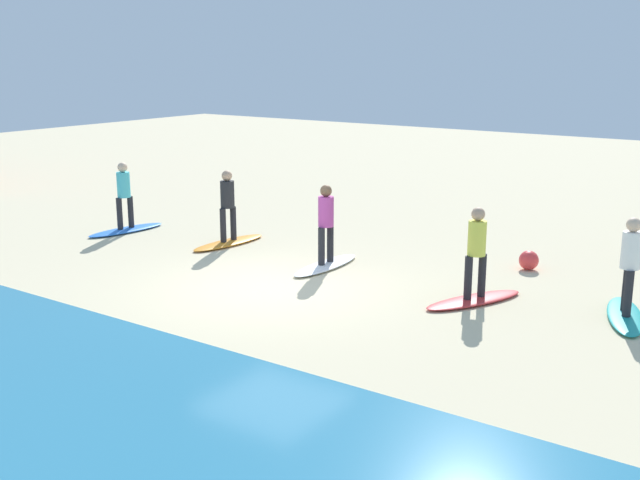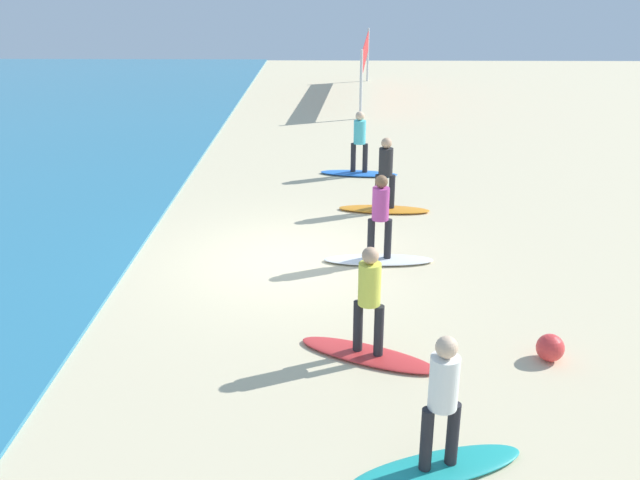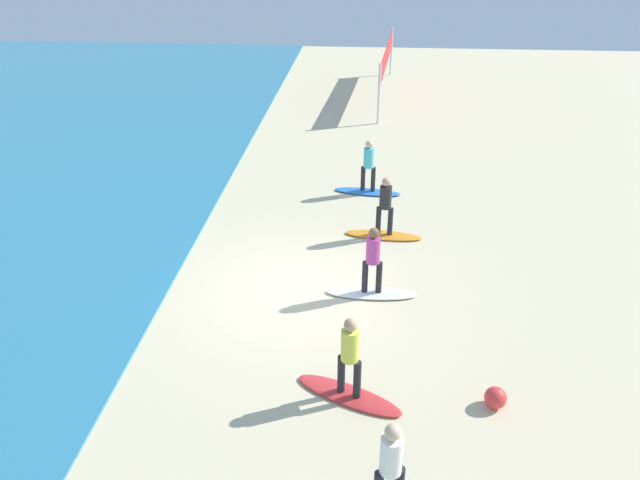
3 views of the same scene
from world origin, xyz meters
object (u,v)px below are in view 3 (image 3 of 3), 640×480
object	(u,v)px
surfer_red	(350,352)
surfer_white	(373,256)
surfer_orange	(385,202)
beach_ball	(495,398)
surfer_teal	(391,462)
surfboard_white	(371,293)
surfboard_blue	(368,192)
surfboard_orange	(384,235)
surfer_blue	(369,162)
surfboard_red	(349,395)
volleyball_net	(386,58)

from	to	relation	value
surfer_red	surfer_white	world-z (taller)	same
surfer_white	surfer_orange	world-z (taller)	same
surfer_white	beach_ball	world-z (taller)	surfer_white
surfer_teal	surfer_orange	xyz separation A→B (m)	(8.86, -0.03, 0.00)
surfboard_white	surfer_orange	bearing A→B (deg)	-96.19
surfboard_white	surfboard_blue	bearing A→B (deg)	-88.55
beach_ball	surfer_orange	bearing A→B (deg)	16.54
surfer_orange	surfboard_orange	bearing A→B (deg)	0.00
surfer_teal	surfer_blue	xyz separation A→B (m)	(11.82, 0.44, 0.00)
surfboard_white	surfer_white	world-z (taller)	surfer_white
surfer_red	surfboard_blue	xyz separation A→B (m)	(9.39, -0.22, -0.99)
surfer_red	beach_ball	distance (m)	2.75
surfboard_red	volleyball_net	bearing A→B (deg)	-67.80
surfboard_red	surfer_red	xyz separation A→B (m)	(0.00, 0.00, 0.99)
surfer_red	beach_ball	size ratio (longest dim) A/B	4.08
surfboard_red	beach_ball	world-z (taller)	beach_ball
surfboard_red	beach_ball	size ratio (longest dim) A/B	5.23
beach_ball	surfer_teal	bearing A→B (deg)	140.91
surfer_blue	surfboard_red	bearing A→B (deg)	178.65
surfboard_white	surfer_white	distance (m)	0.99
surfer_teal	surfboard_orange	world-z (taller)	surfer_teal
surfboard_orange	surfer_blue	bearing A→B (deg)	-75.60
surfer_orange	surfboard_blue	size ratio (longest dim) A/B	0.78
surfer_red	surfboard_orange	xyz separation A→B (m)	(6.43, -0.70, -0.99)
surfer_orange	surfer_blue	distance (m)	3.00
surfboard_orange	surfer_teal	bearing A→B (deg)	95.05
beach_ball	surfboard_red	bearing A→B (deg)	89.38
surfboard_orange	surfboard_blue	size ratio (longest dim) A/B	1.00
surfer_white	surfer_blue	bearing A→B (deg)	1.58
surfer_red	volleyball_net	world-z (taller)	volleyball_net
surfer_red	surfboard_white	distance (m)	3.64
surfboard_red	surfer_red	distance (m)	0.99
surfboard_orange	surfer_orange	bearing A→B (deg)	95.26
surfboard_red	beach_ball	bearing A→B (deg)	-156.01
surfer_orange	surfboard_blue	distance (m)	3.16
surfer_red	volleyball_net	distance (m)	21.27
volleyball_net	beach_ball	size ratio (longest dim) A/B	22.60
surfer_white	volleyball_net	world-z (taller)	volleyball_net
surfboard_orange	surfboard_blue	world-z (taller)	same
surfer_white	beach_ball	distance (m)	4.24
surfer_red	surfboard_orange	distance (m)	6.54
surfer_blue	beach_ball	xyz separation A→B (m)	(-9.42, -2.39, -0.84)
surfer_red	surfboard_blue	distance (m)	9.45
surfer_red	volleyball_net	bearing A→B (deg)	-2.41
surfboard_blue	beach_ball	world-z (taller)	beach_ball
surfer_orange	beach_ball	bearing A→B (deg)	-163.46
surfboard_blue	surfer_white	bearing A→B (deg)	98.87
surfer_blue	beach_ball	size ratio (longest dim) A/B	4.08
surfboard_white	surfboard_blue	xyz separation A→B (m)	(5.91, 0.16, 0.00)
surfboard_red	surfer_blue	distance (m)	9.45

